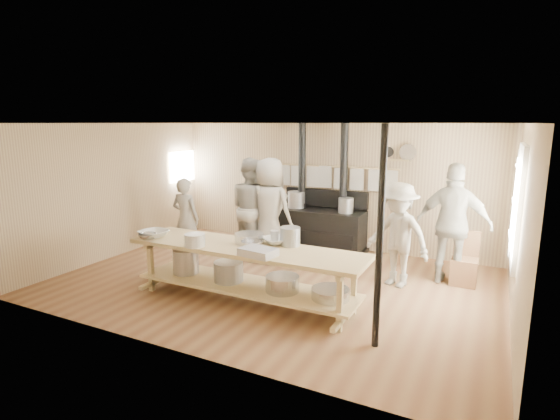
{
  "coord_description": "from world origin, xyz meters",
  "views": [
    {
      "loc": [
        3.17,
        -6.13,
        2.61
      ],
      "look_at": [
        0.01,
        0.2,
        1.19
      ],
      "focal_mm": 28.0,
      "sensor_mm": 36.0,
      "label": 1
    }
  ],
  "objects": [
    {
      "name": "cook_left",
      "position": [
        -1.0,
        1.02,
        0.98
      ],
      "size": [
        1.19,
        1.1,
        1.97
      ],
      "primitive_type": "imported",
      "rotation": [
        0.0,
        0.0,
        2.67
      ],
      "color": "#A9A595",
      "rests_on": "ground"
    },
    {
      "name": "cook_far_left",
      "position": [
        -2.15,
        0.44,
        0.79
      ],
      "size": [
        0.59,
        0.4,
        1.58
      ],
      "primitive_type": "imported",
      "rotation": [
        0.0,
        0.0,
        3.18
      ],
      "color": "#A9A595",
      "rests_on": "ground"
    },
    {
      "name": "stove",
      "position": [
        -0.01,
        2.12,
        0.52
      ],
      "size": [
        1.9,
        0.75,
        2.6
      ],
      "color": "black",
      "rests_on": "ground"
    },
    {
      "name": "bowl_steel_b",
      "position": [
        0.12,
        -0.92,
        0.9
      ],
      "size": [
        0.38,
        0.38,
        0.1
      ],
      "primitive_type": "imported",
      "rotation": [
        0.0,
        0.0,
        3.37
      ],
      "color": "silver",
      "rests_on": "prep_table"
    },
    {
      "name": "chair",
      "position": [
        2.83,
        1.32,
        0.26
      ],
      "size": [
        0.41,
        0.41,
        0.87
      ],
      "rotation": [
        0.0,
        0.0,
        -0.01
      ],
      "color": "brown",
      "rests_on": "ground"
    },
    {
      "name": "towel_rail",
      "position": [
        -0.0,
        2.4,
        1.55
      ],
      "size": [
        3.0,
        0.04,
        0.47
      ],
      "color": "tan",
      "rests_on": "ground"
    },
    {
      "name": "bucket_galv",
      "position": [
        0.56,
        -0.57,
        0.99
      ],
      "size": [
        0.36,
        0.36,
        0.27
      ],
      "primitive_type": "cylinder",
      "rotation": [
        0.0,
        0.0,
        0.26
      ],
      "color": "gray",
      "rests_on": "prep_table"
    },
    {
      "name": "cook_right",
      "position": [
        2.62,
        1.25,
        1.0
      ],
      "size": [
        1.19,
        0.54,
        1.99
      ],
      "primitive_type": "imported",
      "rotation": [
        0.0,
        0.0,
        3.1
      ],
      "color": "#A9A595",
      "rests_on": "ground"
    },
    {
      "name": "bowl_white_a",
      "position": [
        -1.55,
        -1.09,
        0.9
      ],
      "size": [
        0.49,
        0.49,
        0.11
      ],
      "primitive_type": "imported",
      "rotation": [
        0.0,
        0.0,
        -0.16
      ],
      "color": "white",
      "rests_on": "prep_table"
    },
    {
      "name": "roasting_pan",
      "position": [
        0.4,
        -1.22,
        0.9
      ],
      "size": [
        0.51,
        0.38,
        0.11
      ],
      "primitive_type": "cube",
      "rotation": [
        0.0,
        0.0,
        -0.13
      ],
      "color": "#B2B2B7",
      "rests_on": "prep_table"
    },
    {
      "name": "bowl_steel_a",
      "position": [
        -1.55,
        -1.23,
        0.89
      ],
      "size": [
        0.39,
        0.39,
        0.09
      ],
      "primitive_type": "imported",
      "rotation": [
        0.0,
        0.0,
        0.83
      ],
      "color": "silver",
      "rests_on": "prep_table"
    },
    {
      "name": "support_post",
      "position": [
        2.05,
        -1.35,
        1.3
      ],
      "size": [
        0.08,
        0.08,
        2.6
      ],
      "primitive_type": "cylinder",
      "color": "black",
      "rests_on": "ground"
    },
    {
      "name": "pitcher",
      "position": [
        0.31,
        -0.57,
        0.95
      ],
      "size": [
        0.14,
        0.14,
        0.19
      ],
      "primitive_type": "cylinder",
      "rotation": [
        0.0,
        0.0,
        0.18
      ],
      "color": "white",
      "rests_on": "prep_table"
    },
    {
      "name": "window_right",
      "position": [
        3.47,
        0.6,
        1.5
      ],
      "size": [
        0.09,
        1.5,
        1.65
      ],
      "color": "beige",
      "rests_on": "ground"
    },
    {
      "name": "deep_bowl_enamel",
      "position": [
        -0.65,
        -1.23,
        0.94
      ],
      "size": [
        0.34,
        0.34,
        0.18
      ],
      "primitive_type": "cylinder",
      "rotation": [
        0.0,
        0.0,
        -0.16
      ],
      "color": "white",
      "rests_on": "prep_table"
    },
    {
      "name": "mixing_bowl_large",
      "position": [
        -0.05,
        -0.71,
        0.92
      ],
      "size": [
        0.49,
        0.49,
        0.14
      ],
      "primitive_type": "cylinder",
      "rotation": [
        0.0,
        0.0,
        -0.14
      ],
      "color": "silver",
      "rests_on": "prep_table"
    },
    {
      "name": "left_opening",
      "position": [
        -3.45,
        2.0,
        1.6
      ],
      "size": [
        0.0,
        0.9,
        0.9
      ],
      "color": "white",
      "rests_on": "ground"
    },
    {
      "name": "cook_center",
      "position": [
        -0.61,
        1.01,
        0.99
      ],
      "size": [
        1.05,
        0.77,
        1.98
      ],
      "primitive_type": "imported",
      "rotation": [
        0.0,
        0.0,
        2.98
      ],
      "color": "#A9A595",
      "rests_on": "ground"
    },
    {
      "name": "cook_by_window",
      "position": [
        1.84,
        0.75,
        0.85
      ],
      "size": [
        1.24,
        0.97,
        1.69
      ],
      "primitive_type": "imported",
      "rotation": [
        0.0,
        0.0,
        -0.35
      ],
      "color": "#A9A595",
      "rests_on": "ground"
    },
    {
      "name": "bowl_white_b",
      "position": [
        0.35,
        -0.59,
        0.9
      ],
      "size": [
        0.55,
        0.55,
        0.1
      ],
      "primitive_type": "imported",
      "rotation": [
        0.0,
        0.0,
        2.51
      ],
      "color": "white",
      "rests_on": "prep_table"
    },
    {
      "name": "prep_table",
      "position": [
        -0.01,
        -0.9,
        0.52
      ],
      "size": [
        3.6,
        0.9,
        0.85
      ],
      "color": "tan",
      "rests_on": "ground"
    },
    {
      "name": "back_wall_shelf",
      "position": [
        1.46,
        2.43,
        2.0
      ],
      "size": [
        0.63,
        0.14,
        0.32
      ],
      "color": "tan",
      "rests_on": "ground"
    },
    {
      "name": "room_shell",
      "position": [
        0.0,
        0.0,
        1.62
      ],
      "size": [
        7.0,
        7.0,
        7.0
      ],
      "color": "tan",
      "rests_on": "ground"
    },
    {
      "name": "ground",
      "position": [
        0.0,
        0.0,
        0.0
      ],
      "size": [
        7.0,
        7.0,
        0.0
      ],
      "primitive_type": "plane",
      "color": "brown",
      "rests_on": "ground"
    }
  ]
}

